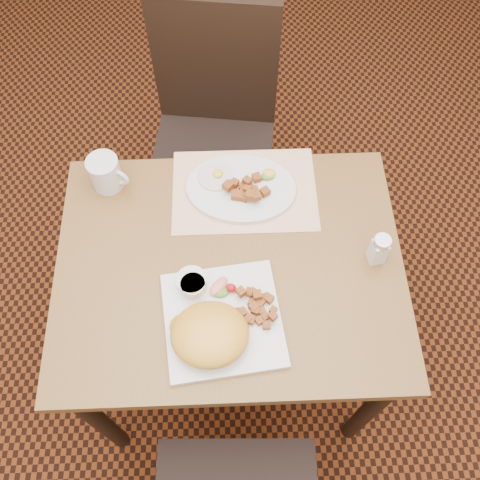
% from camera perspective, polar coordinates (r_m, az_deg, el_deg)
% --- Properties ---
extents(ground, '(8.00, 8.00, 0.00)m').
position_cam_1_polar(ground, '(2.08, -0.76, -11.91)').
color(ground, black).
rests_on(ground, ground).
extents(table, '(0.90, 0.70, 0.75)m').
position_cam_1_polar(table, '(1.48, -1.04, -4.54)').
color(table, brown).
rests_on(table, ground).
extents(chair_far, '(0.47, 0.48, 0.97)m').
position_cam_1_polar(chair_far, '(1.92, -2.82, 12.02)').
color(chair_far, black).
rests_on(chair_far, ground).
extents(placemat, '(0.40, 0.28, 0.00)m').
position_cam_1_polar(placemat, '(1.50, 0.47, 5.33)').
color(placemat, white).
rests_on(placemat, table).
extents(plate_square, '(0.31, 0.31, 0.02)m').
position_cam_1_polar(plate_square, '(1.31, -1.84, -8.52)').
color(plate_square, silver).
rests_on(plate_square, table).
extents(plate_oval, '(0.33, 0.26, 0.02)m').
position_cam_1_polar(plate_oval, '(1.49, 0.10, 5.52)').
color(plate_oval, silver).
rests_on(plate_oval, placemat).
extents(hollandaise_mound, '(0.19, 0.17, 0.07)m').
position_cam_1_polar(hollandaise_mound, '(1.26, -3.31, -10.02)').
color(hollandaise_mound, gold).
rests_on(hollandaise_mound, plate_square).
extents(ramekin, '(0.07, 0.08, 0.04)m').
position_cam_1_polar(ramekin, '(1.32, -5.14, -4.54)').
color(ramekin, silver).
rests_on(ramekin, plate_square).
extents(garnish_sq, '(0.08, 0.07, 0.03)m').
position_cam_1_polar(garnish_sq, '(1.33, -1.92, -5.12)').
color(garnish_sq, '#387223').
rests_on(garnish_sq, plate_square).
extents(fried_egg, '(0.10, 0.10, 0.02)m').
position_cam_1_polar(fried_egg, '(1.50, -2.58, 6.85)').
color(fried_egg, white).
rests_on(fried_egg, plate_oval).
extents(garnish_ov, '(0.05, 0.04, 0.02)m').
position_cam_1_polar(garnish_ov, '(1.50, 3.08, 7.01)').
color(garnish_ov, '#387223').
rests_on(garnish_ov, plate_oval).
extents(salt_shaker, '(0.05, 0.05, 0.10)m').
position_cam_1_polar(salt_shaker, '(1.39, 14.59, -0.95)').
color(salt_shaker, white).
rests_on(salt_shaker, table).
extents(coffee_mug, '(0.11, 0.09, 0.10)m').
position_cam_1_polar(coffee_mug, '(1.52, -14.11, 6.95)').
color(coffee_mug, silver).
rests_on(coffee_mug, table).
extents(home_fries_sq, '(0.10, 0.11, 0.04)m').
position_cam_1_polar(home_fries_sq, '(1.30, 1.72, -7.12)').
color(home_fries_sq, '#9C4D19').
rests_on(home_fries_sq, plate_square).
extents(home_fries_ov, '(0.13, 0.10, 0.04)m').
position_cam_1_polar(home_fries_ov, '(1.46, 0.66, 5.40)').
color(home_fries_ov, '#9C4D19').
rests_on(home_fries_ov, plate_oval).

